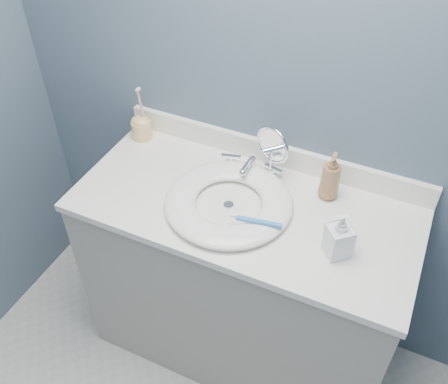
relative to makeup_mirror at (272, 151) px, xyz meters
The scene contains 12 objects.
back_wall 0.22m from the makeup_mirror, 104.92° to the left, with size 2.20×0.02×2.40m, color #485D6C.
vanity_cabinet 0.60m from the makeup_mirror, 97.68° to the right, with size 1.20×0.55×0.85m, color #A29C94.
countertop 0.23m from the makeup_mirror, 97.68° to the right, with size 1.22×0.57×0.03m, color white.
backsplash 0.11m from the makeup_mirror, 107.03° to the left, with size 1.22×0.02×0.09m, color white.
basin 0.25m from the makeup_mirror, 109.34° to the right, with size 0.45×0.45×0.04m, color white, non-canonical shape.
drain 0.25m from the makeup_mirror, 109.34° to the right, with size 0.04×0.04×0.01m, color silver.
faucet 0.12m from the makeup_mirror, 168.13° to the right, with size 0.25×0.13×0.07m.
makeup_mirror is the anchor object (origin of this frame).
soap_bottle_amber 0.23m from the makeup_mirror, ahead, with size 0.07×0.07×0.19m, color olive.
soap_bottle_clear 0.42m from the makeup_mirror, 39.04° to the right, with size 0.07×0.08×0.17m, color white.
toothbrush_holder 0.57m from the makeup_mirror, behind, with size 0.08×0.08×0.24m.
toothbrush_lying 0.30m from the makeup_mirror, 78.26° to the right, with size 0.17×0.04×0.02m.
Camera 1 is at (0.47, -0.20, 2.10)m, focal length 40.00 mm.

